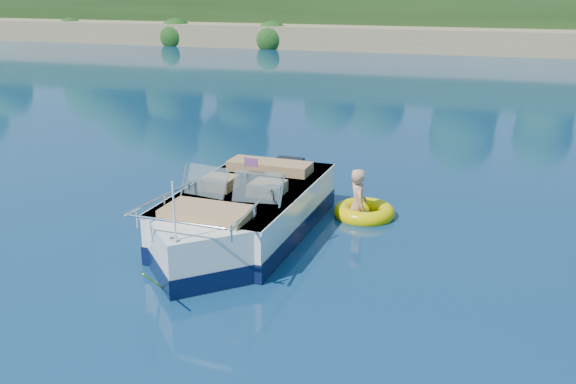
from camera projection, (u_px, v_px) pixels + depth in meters
name	position (u px, v px, depth m)	size (l,w,h in m)	color
ground	(360.00, 321.00, 8.99)	(160.00, 160.00, 0.00)	#081C3E
shoreline	(477.00, 15.00, 66.53)	(170.00, 59.00, 6.00)	#8D7052
motorboat	(240.00, 219.00, 11.73)	(2.39, 6.11, 2.03)	white
tow_tube	(364.00, 212.00, 12.95)	(1.26, 1.26, 0.33)	#EFD000
boy	(357.00, 216.00, 12.97)	(0.58, 0.38, 1.60)	tan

